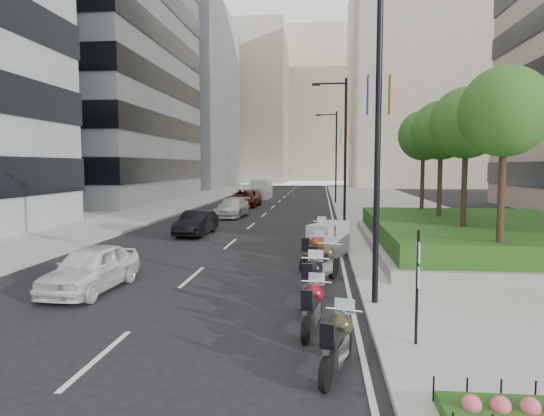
# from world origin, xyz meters

# --- Properties ---
(ground) EXTENTS (160.00, 160.00, 0.00)m
(ground) POSITION_xyz_m (0.00, 0.00, 0.00)
(ground) COLOR black
(ground) RESTS_ON ground
(sidewalk_right) EXTENTS (10.00, 100.00, 0.15)m
(sidewalk_right) POSITION_xyz_m (9.00, 30.00, 0.07)
(sidewalk_right) COLOR #9E9B93
(sidewalk_right) RESTS_ON ground
(sidewalk_left) EXTENTS (8.00, 100.00, 0.15)m
(sidewalk_left) POSITION_xyz_m (-12.00, 30.00, 0.07)
(sidewalk_left) COLOR #9E9B93
(sidewalk_left) RESTS_ON ground
(lane_edge) EXTENTS (0.12, 100.00, 0.01)m
(lane_edge) POSITION_xyz_m (3.70, 30.00, 0.01)
(lane_edge) COLOR silver
(lane_edge) RESTS_ON ground
(lane_centre) EXTENTS (0.12, 100.00, 0.01)m
(lane_centre) POSITION_xyz_m (-1.50, 30.00, 0.01)
(lane_centre) COLOR silver
(lane_centre) RESTS_ON ground
(building_grey_mid) EXTENTS (22.00, 26.00, 40.00)m
(building_grey_mid) POSITION_xyz_m (-24.00, 38.00, 20.00)
(building_grey_mid) COLOR gray
(building_grey_mid) RESTS_ON ground
(building_grey_far) EXTENTS (22.00, 26.00, 30.00)m
(building_grey_far) POSITION_xyz_m (-24.00, 70.00, 15.00)
(building_grey_far) COLOR gray
(building_grey_far) RESTS_ON ground
(building_cream_right) EXTENTS (28.00, 24.00, 36.00)m
(building_cream_right) POSITION_xyz_m (22.00, 80.00, 18.00)
(building_cream_right) COLOR #B7AD93
(building_cream_right) RESTS_ON ground
(building_cream_left) EXTENTS (26.00, 24.00, 34.00)m
(building_cream_left) POSITION_xyz_m (-18.00, 100.00, 17.00)
(building_cream_left) COLOR #B7AD93
(building_cream_left) RESTS_ON ground
(building_cream_centre) EXTENTS (30.00, 24.00, 38.00)m
(building_cream_centre) POSITION_xyz_m (2.00, 120.00, 19.00)
(building_cream_centre) COLOR #B7AD93
(building_cream_centre) RESTS_ON ground
(planter) EXTENTS (10.00, 14.00, 0.40)m
(planter) POSITION_xyz_m (10.00, 10.00, 0.35)
(planter) COLOR gray
(planter) RESTS_ON sidewalk_right
(hedge) EXTENTS (9.40, 13.40, 0.80)m
(hedge) POSITION_xyz_m (10.00, 10.00, 0.95)
(hedge) COLOR #123F12
(hedge) RESTS_ON planter
(tree_0) EXTENTS (2.80, 2.80, 6.30)m
(tree_0) POSITION_xyz_m (8.50, 4.00, 5.42)
(tree_0) COLOR #332319
(tree_0) RESTS_ON planter
(tree_1) EXTENTS (2.80, 2.80, 6.30)m
(tree_1) POSITION_xyz_m (8.50, 8.00, 5.42)
(tree_1) COLOR #332319
(tree_1) RESTS_ON planter
(tree_2) EXTENTS (2.80, 2.80, 6.30)m
(tree_2) POSITION_xyz_m (8.50, 12.00, 5.42)
(tree_2) COLOR #332319
(tree_2) RESTS_ON planter
(tree_3) EXTENTS (2.80, 2.80, 6.30)m
(tree_3) POSITION_xyz_m (8.50, 16.00, 5.42)
(tree_3) COLOR #332319
(tree_3) RESTS_ON planter
(lamp_post_0) EXTENTS (2.34, 0.45, 9.00)m
(lamp_post_0) POSITION_xyz_m (4.14, 1.00, 5.07)
(lamp_post_0) COLOR black
(lamp_post_0) RESTS_ON ground
(lamp_post_1) EXTENTS (2.34, 0.45, 9.00)m
(lamp_post_1) POSITION_xyz_m (4.14, 18.00, 5.07)
(lamp_post_1) COLOR black
(lamp_post_1) RESTS_ON ground
(lamp_post_2) EXTENTS (2.34, 0.45, 9.00)m
(lamp_post_2) POSITION_xyz_m (4.14, 36.00, 5.07)
(lamp_post_2) COLOR black
(lamp_post_2) RESTS_ON ground
(parking_sign) EXTENTS (0.06, 0.32, 2.50)m
(parking_sign) POSITION_xyz_m (4.80, -2.00, 1.46)
(parking_sign) COLOR black
(parking_sign) RESTS_ON ground
(motorcycle_0) EXTENTS (0.83, 2.07, 1.05)m
(motorcycle_0) POSITION_xyz_m (3.17, -3.19, 0.56)
(motorcycle_0) COLOR black
(motorcycle_0) RESTS_ON ground
(motorcycle_1) EXTENTS (0.71, 2.12, 1.06)m
(motorcycle_1) POSITION_xyz_m (2.68, -1.02, 0.57)
(motorcycle_1) COLOR black
(motorcycle_1) RESTS_ON ground
(motorcycle_2) EXTENTS (0.80, 2.38, 1.19)m
(motorcycle_2) POSITION_xyz_m (2.63, 1.17, 0.64)
(motorcycle_2) COLOR black
(motorcycle_2) RESTS_ON ground
(motorcycle_3) EXTENTS (1.18, 2.34, 1.24)m
(motorcycle_3) POSITION_xyz_m (2.95, 3.49, 0.66)
(motorcycle_3) COLOR black
(motorcycle_3) RESTS_ON ground
(motorcycle_4) EXTENTS (1.04, 2.20, 1.15)m
(motorcycle_4) POSITION_xyz_m (2.61, 5.78, 0.61)
(motorcycle_4) COLOR black
(motorcycle_4) RESTS_ON ground
(motorcycle_5) EXTENTS (1.84, 2.53, 1.43)m
(motorcycle_5) POSITION_xyz_m (3.17, 8.03, 0.71)
(motorcycle_5) COLOR black
(motorcycle_5) RESTS_ON ground
(motorcycle_6) EXTENTS (0.78, 2.35, 1.17)m
(motorcycle_6) POSITION_xyz_m (2.81, 10.39, 0.63)
(motorcycle_6) COLOR black
(motorcycle_6) RESTS_ON ground
(car_a) EXTENTS (1.85, 4.12, 1.38)m
(car_a) POSITION_xyz_m (-4.06, 1.95, 0.69)
(car_a) COLOR white
(car_a) RESTS_ON ground
(car_b) EXTENTS (1.67, 4.08, 1.31)m
(car_b) POSITION_xyz_m (-3.91, 13.81, 0.66)
(car_b) COLOR black
(car_b) RESTS_ON ground
(car_c) EXTENTS (2.30, 4.89, 1.38)m
(car_c) POSITION_xyz_m (-3.61, 23.03, 0.69)
(car_c) COLOR silver
(car_c) RESTS_ON ground
(car_d) EXTENTS (2.70, 5.68, 1.56)m
(car_d) POSITION_xyz_m (-4.15, 31.94, 0.78)
(car_d) COLOR #5B190A
(car_d) RESTS_ON ground
(delivery_van) EXTENTS (2.01, 5.28, 2.22)m
(delivery_van) POSITION_xyz_m (-3.91, 42.98, 1.03)
(delivery_van) COLOR silver
(delivery_van) RESTS_ON ground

